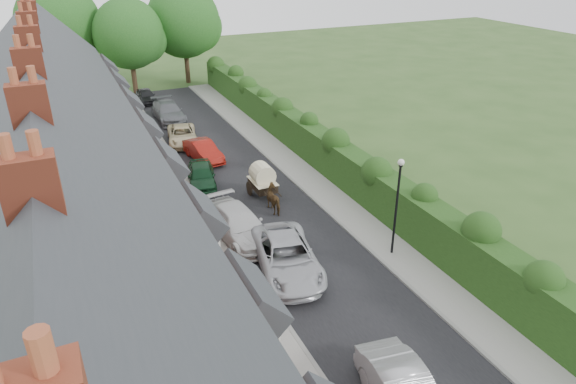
# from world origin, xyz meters

# --- Properties ---
(ground) EXTENTS (140.00, 140.00, 0.00)m
(ground) POSITION_xyz_m (0.00, 0.00, 0.00)
(ground) COLOR #2D4C1E
(ground) RESTS_ON ground
(road) EXTENTS (6.00, 58.00, 0.02)m
(road) POSITION_xyz_m (-0.50, 11.00, 0.01)
(road) COLOR black
(road) RESTS_ON ground
(pavement_hedge_side) EXTENTS (2.20, 58.00, 0.12)m
(pavement_hedge_side) POSITION_xyz_m (3.60, 11.00, 0.06)
(pavement_hedge_side) COLOR gray
(pavement_hedge_side) RESTS_ON ground
(pavement_house_side) EXTENTS (1.70, 58.00, 0.12)m
(pavement_house_side) POSITION_xyz_m (-4.35, 11.00, 0.06)
(pavement_house_side) COLOR gray
(pavement_house_side) RESTS_ON ground
(kerb_hedge_side) EXTENTS (0.18, 58.00, 0.13)m
(kerb_hedge_side) POSITION_xyz_m (2.55, 11.00, 0.07)
(kerb_hedge_side) COLOR gray
(kerb_hedge_side) RESTS_ON ground
(kerb_house_side) EXTENTS (0.18, 58.00, 0.13)m
(kerb_house_side) POSITION_xyz_m (-3.55, 11.00, 0.07)
(kerb_house_side) COLOR gray
(kerb_house_side) RESTS_ON ground
(hedge) EXTENTS (2.10, 58.00, 2.85)m
(hedge) POSITION_xyz_m (5.40, 11.00, 1.60)
(hedge) COLOR #173310
(hedge) RESTS_ON ground
(terrace_row) EXTENTS (9.05, 40.50, 11.50)m
(terrace_row) POSITION_xyz_m (-10.87, 9.98, 4.47)
(terrace_row) COLOR brown
(terrace_row) RESTS_ON ground
(garden_wall_row) EXTENTS (0.35, 40.35, 1.10)m
(garden_wall_row) POSITION_xyz_m (-5.35, 10.00, 0.46)
(garden_wall_row) COLOR brown
(garden_wall_row) RESTS_ON ground
(lamppost) EXTENTS (0.32, 0.32, 5.16)m
(lamppost) POSITION_xyz_m (3.40, 4.00, 3.30)
(lamppost) COLOR black
(lamppost) RESTS_ON ground
(tree_far_left) EXTENTS (7.14, 6.80, 9.29)m
(tree_far_left) POSITION_xyz_m (-2.65, 40.08, 5.71)
(tree_far_left) COLOR #332316
(tree_far_left) RESTS_ON ground
(tree_far_right) EXTENTS (7.98, 7.60, 10.31)m
(tree_far_right) POSITION_xyz_m (3.39, 42.08, 6.31)
(tree_far_right) COLOR #332316
(tree_far_right) RESTS_ON ground
(tree_far_back) EXTENTS (8.40, 8.00, 10.82)m
(tree_far_back) POSITION_xyz_m (-8.59, 43.08, 6.62)
(tree_far_back) COLOR #332316
(tree_far_back) RESTS_ON ground
(car_silver_b) EXTENTS (3.70, 6.19, 1.61)m
(car_silver_b) POSITION_xyz_m (-1.96, 4.86, 0.81)
(car_silver_b) COLOR #B5B6BD
(car_silver_b) RESTS_ON ground
(car_white) EXTENTS (2.81, 5.71, 1.60)m
(car_white) POSITION_xyz_m (-3.00, 8.69, 0.80)
(car_white) COLOR silver
(car_white) RESTS_ON ground
(car_green) EXTENTS (2.60, 4.52, 1.45)m
(car_green) POSITION_xyz_m (-3.00, 15.70, 0.72)
(car_green) COLOR #0F321A
(car_green) RESTS_ON ground
(car_red) EXTENTS (2.11, 4.38, 1.38)m
(car_red) POSITION_xyz_m (-1.69, 19.80, 0.69)
(car_red) COLOR maroon
(car_red) RESTS_ON ground
(car_beige) EXTENTS (2.90, 4.89, 1.27)m
(car_beige) POSITION_xyz_m (-2.20, 23.80, 0.64)
(car_beige) COLOR beige
(car_beige) RESTS_ON ground
(car_grey) EXTENTS (2.23, 5.47, 1.58)m
(car_grey) POSITION_xyz_m (-1.92, 29.72, 0.79)
(car_grey) COLOR slate
(car_grey) RESTS_ON ground
(car_black) EXTENTS (1.61, 3.84, 1.30)m
(car_black) POSITION_xyz_m (-2.63, 36.11, 0.65)
(car_black) COLOR black
(car_black) RESTS_ON ground
(horse) EXTENTS (0.90, 1.82, 1.50)m
(horse) POSITION_xyz_m (-0.06, 10.67, 0.75)
(horse) COLOR #48321A
(horse) RESTS_ON ground
(horse_cart) EXTENTS (1.38, 3.05, 2.20)m
(horse_cart) POSITION_xyz_m (-0.06, 12.59, 1.26)
(horse_cart) COLOR black
(horse_cart) RESTS_ON ground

